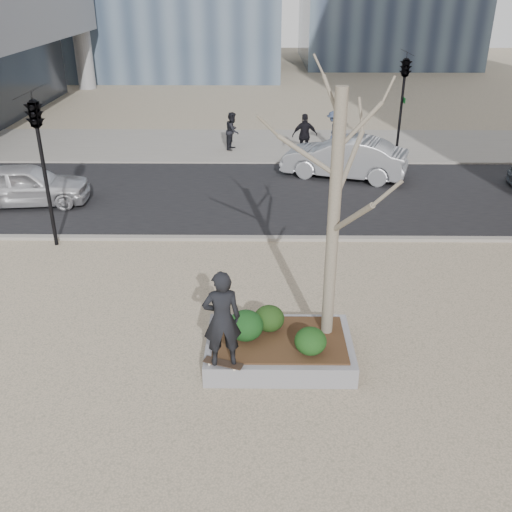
{
  "coord_description": "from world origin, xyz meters",
  "views": [
    {
      "loc": [
        0.62,
        -9.8,
        7.15
      ],
      "look_at": [
        0.5,
        2.0,
        1.4
      ],
      "focal_mm": 40.0,
      "sensor_mm": 36.0,
      "label": 1
    }
  ],
  "objects_px": {
    "skateboard": "(223,364)",
    "police_car": "(27,185)",
    "planter": "(279,349)",
    "skateboarder": "(222,319)"
  },
  "relations": [
    {
      "from": "skateboard",
      "to": "police_car",
      "type": "relative_size",
      "value": 0.18
    },
    {
      "from": "skateboarder",
      "to": "police_car",
      "type": "relative_size",
      "value": 0.47
    },
    {
      "from": "planter",
      "to": "police_car",
      "type": "relative_size",
      "value": 0.71
    },
    {
      "from": "skateboard",
      "to": "skateboarder",
      "type": "xyz_separation_m",
      "value": [
        0.0,
        -0.0,
        1.02
      ]
    },
    {
      "from": "skateboarder",
      "to": "skateboard",
      "type": "bearing_deg",
      "value": -99.99
    },
    {
      "from": "planter",
      "to": "skateboarder",
      "type": "xyz_separation_m",
      "value": [
        -1.1,
        -0.88,
        1.28
      ]
    },
    {
      "from": "skateboarder",
      "to": "planter",
      "type": "bearing_deg",
      "value": -151.33
    },
    {
      "from": "planter",
      "to": "police_car",
      "type": "height_order",
      "value": "police_car"
    },
    {
      "from": "skateboard",
      "to": "police_car",
      "type": "xyz_separation_m",
      "value": [
        -7.42,
        9.81,
        0.25
      ]
    },
    {
      "from": "skateboard",
      "to": "police_car",
      "type": "height_order",
      "value": "police_car"
    }
  ]
}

